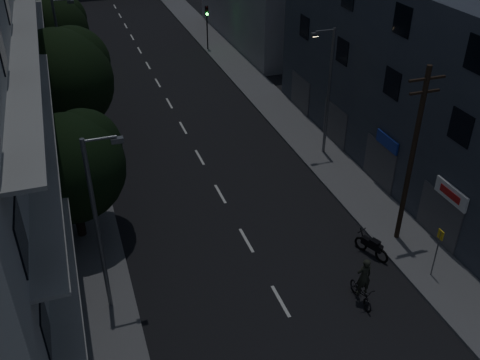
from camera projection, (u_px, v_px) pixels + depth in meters
ground at (181, 125)px, 38.19m from camera, size 160.00×160.00×0.00m
sidewalk_left at (73, 140)px, 36.10m from camera, size 3.00×90.00×0.15m
sidewalk_right at (278, 110)px, 40.21m from camera, size 3.00×90.00×0.15m
lane_markings at (163, 93)px, 43.21m from camera, size 0.15×60.50×0.01m
building_right at (432, 87)px, 29.74m from camera, size 6.19×28.00×11.00m
tree_near at (70, 164)px, 25.06m from camera, size 5.28×5.28×6.52m
tree_mid at (60, 78)px, 32.11m from camera, size 6.43×6.43×7.91m
tree_far at (52, 28)px, 42.43m from camera, size 5.82×5.82×7.20m
traffic_signal_far_right at (207, 18)px, 50.65m from camera, size 0.28×0.37×4.10m
traffic_signal_far_left at (65, 30)px, 47.42m from camera, size 0.28×0.37×4.10m
street_lamp_left_near at (99, 220)px, 20.64m from camera, size 1.51×0.25×8.00m
street_lamp_right at (327, 87)px, 32.15m from camera, size 1.51×0.25×8.00m
street_lamp_left_far at (63, 50)px, 37.99m from camera, size 1.51×0.25×8.00m
utility_pole at (412, 155)px, 24.47m from camera, size 1.80×0.24×9.00m
bus_stop_sign at (438, 245)px, 23.65m from camera, size 0.06×0.35×2.52m
motorcycle at (372, 247)px, 25.72m from camera, size 0.94×1.88×1.27m
cyclist at (362, 287)px, 22.93m from camera, size 0.70×1.86×2.34m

